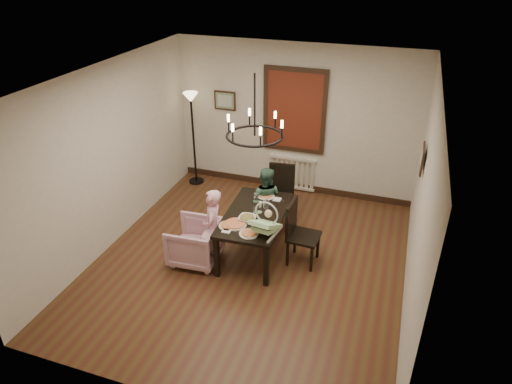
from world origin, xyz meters
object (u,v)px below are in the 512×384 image
Objects in this scene: armchair at (195,242)px; elderly_woman at (213,233)px; chair_right at (304,233)px; chair_far at (280,195)px; dining_table at (255,218)px; seated_man at (265,205)px; floor_lamp at (194,140)px; drinking_glass at (255,212)px; baby_bouncer at (265,223)px.

armchair is 0.72× the size of elderly_woman.
chair_far is at bearing 36.18° from chair_right.
chair_right is at bearing -1.57° from dining_table.
chair_right reaches higher than seated_man.
floor_lamp is (-1.99, 0.86, 0.40)m from chair_far.
floor_lamp reaches higher than seated_man.
elderly_woman is at bearing -145.03° from dining_table.
drinking_glass is 0.07× the size of floor_lamp.
baby_bouncer is (-0.45, -0.47, 0.37)m from chair_right.
chair_far is at bearing 145.99° from armchair.
chair_right is at bearing 93.88° from elderly_woman.
baby_bouncer reaches higher than elderly_woman.
baby_bouncer reaches higher than drinking_glass.
chair_far is 1.21m from chair_right.
chair_right is 3.27m from floor_lamp.
elderly_woman is 0.56× the size of floor_lamp.
floor_lamp is (-1.11, 2.37, 0.57)m from armchair.
chair_right is at bearing -63.71° from chair_far.
elderly_woman is at bearing -147.17° from drinking_glass.
seated_man is at bearing -33.50° from floor_lamp.
seated_man is (-0.05, 0.67, -0.15)m from dining_table.
seated_man is at bearing -119.01° from chair_far.
baby_bouncer is (1.10, 0.02, 0.55)m from armchair.
dining_table is at bearing 90.14° from seated_man.
drinking_glass reaches higher than armchair.
chair_far is 7.68× the size of drinking_glass.
floor_lamp reaches higher than baby_bouncer.
elderly_woman is 2.70m from floor_lamp.
baby_bouncer is 3.84× the size of drinking_glass.
chair_right reaches higher than armchair.
drinking_glass is (0.54, 0.35, 0.28)m from elderly_woman.
baby_bouncer is (0.31, -0.45, 0.25)m from dining_table.
seated_man is 0.79m from drinking_glass.
elderly_woman is 0.91m from baby_bouncer.
chair_far is at bearing 82.00° from dining_table.
armchair is (-0.88, -1.51, -0.18)m from chair_far.
dining_table is 1.53× the size of chair_right.
dining_table is at bearing 115.48° from drinking_glass.
seated_man is at bearing 54.02° from chair_right.
seated_man is (-0.15, -0.36, -0.03)m from chair_far.
baby_bouncer is at bearing -88.68° from chair_far.
baby_bouncer reaches higher than dining_table.
dining_table is at bearing 113.57° from elderly_woman.
armchair is 1.23m from baby_bouncer.
baby_bouncer is (0.36, -1.12, 0.40)m from seated_man.
seated_man is (0.74, 1.15, 0.15)m from armchair.
chair_far is 0.39m from seated_man.
drinking_glass is at bearing -67.33° from dining_table.
chair_right is 1.04m from seated_man.
chair_right reaches higher than elderly_woman.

